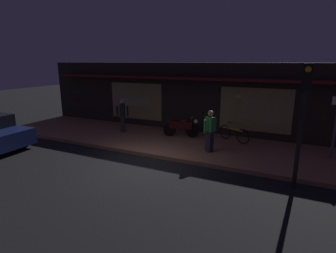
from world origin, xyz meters
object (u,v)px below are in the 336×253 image
motorcycle (181,127)px  sign_post (336,122)px  person_photographer (123,115)px  bicycle_parked (234,133)px  person_bystander (210,130)px  traffic_light_pole (304,105)px

motorcycle → sign_post: sign_post is taller
motorcycle → person_photographer: person_photographer is taller
bicycle_parked → person_photographer: 5.55m
person_bystander → sign_post: 4.51m
person_bystander → traffic_light_pole: traffic_light_pole is taller
sign_post → traffic_light_pole: 3.30m
bicycle_parked → person_bystander: (-0.57, -1.86, 0.52)m
bicycle_parked → sign_post: bearing=-9.2°
person_photographer → traffic_light_pole: (7.99, -2.76, 1.45)m
person_photographer → person_bystander: same height
motorcycle → sign_post: (6.15, -0.27, 0.86)m
sign_post → person_photographer: bearing=-179.1°
motorcycle → person_bystander: 2.42m
bicycle_parked → sign_post: size_ratio=0.63×
motorcycle → person_photographer: (-3.06, -0.42, 0.38)m
bicycle_parked → traffic_light_pole: bearing=-54.3°
person_bystander → traffic_light_pole: bearing=-28.1°
motorcycle → bicycle_parked: size_ratio=1.12×
sign_post → traffic_light_pole: size_ratio=0.67×
motorcycle → sign_post: bearing=-2.6°
bicycle_parked → person_photographer: size_ratio=0.90×
motorcycle → sign_post: 6.21m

